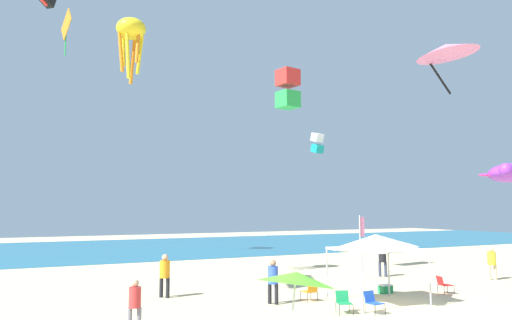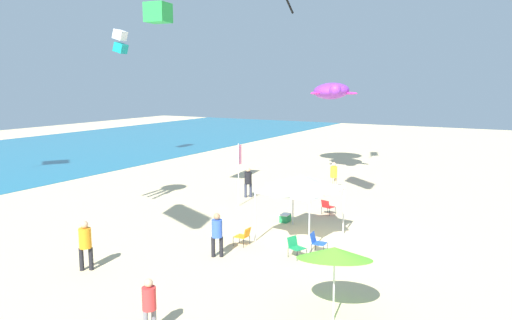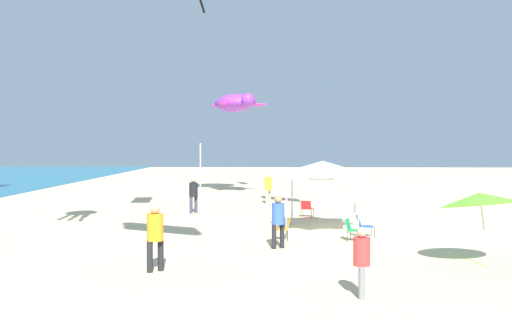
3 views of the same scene
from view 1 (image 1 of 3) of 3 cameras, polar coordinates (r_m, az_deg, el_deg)
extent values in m
cube|color=beige|center=(20.66, 18.45, -16.69)|extent=(120.00, 120.00, 0.10)
cube|color=teal|center=(51.72, -10.95, -10.10)|extent=(120.00, 27.37, 0.02)
cylinder|color=#B7B7BC|center=(19.32, 12.54, -14.17)|extent=(0.07, 0.07, 2.19)
cylinder|color=#B7B7BC|center=(21.24, 20.01, -13.20)|extent=(0.07, 0.07, 2.19)
cylinder|color=#B7B7BC|center=(21.64, 8.45, -13.34)|extent=(0.07, 0.07, 2.19)
cylinder|color=#B7B7BC|center=(23.37, 15.52, -12.63)|extent=(0.07, 0.07, 2.19)
cube|color=silver|center=(21.21, 14.10, -10.26)|extent=(3.56, 3.13, 0.10)
pyramid|color=silver|center=(21.19, 14.07, -9.35)|extent=(3.49, 3.07, 0.58)
cylinder|color=silver|center=(14.20, 4.38, -17.52)|extent=(0.40, 0.20, 2.13)
cone|color=#66D82D|center=(14.20, 4.82, -13.82)|extent=(2.34, 2.30, 0.87)
cylinder|color=black|center=(21.90, 6.55, -15.65)|extent=(0.02, 0.02, 0.40)
cylinder|color=black|center=(21.62, 5.35, -15.78)|extent=(0.02, 0.02, 0.40)
cylinder|color=black|center=(21.47, 7.34, -15.83)|extent=(0.02, 0.02, 0.40)
cylinder|color=black|center=(21.19, 6.13, -15.98)|extent=(0.02, 0.02, 0.40)
cube|color=orange|center=(21.51, 6.34, -15.29)|extent=(0.52, 0.52, 0.03)
cube|color=orange|center=(21.23, 6.77, -14.83)|extent=(0.49, 0.13, 0.41)
cylinder|color=black|center=(19.04, 13.97, -17.01)|extent=(0.02, 0.02, 0.40)
cylinder|color=black|center=(19.40, 15.12, -16.77)|extent=(0.02, 0.02, 0.40)
cylinder|color=black|center=(19.41, 12.85, -16.82)|extent=(0.02, 0.02, 0.40)
cylinder|color=black|center=(19.76, 13.99, -16.59)|extent=(0.02, 0.02, 0.40)
cube|color=blue|center=(19.36, 13.97, -16.21)|extent=(0.55, 0.55, 0.03)
cube|color=blue|center=(19.53, 13.33, -15.51)|extent=(0.50, 0.16, 0.41)
cylinder|color=black|center=(24.73, 22.52, -14.11)|extent=(0.02, 0.02, 0.40)
cylinder|color=black|center=(25.16, 21.83, -13.99)|extent=(0.02, 0.02, 0.40)
cylinder|color=black|center=(24.45, 21.48, -14.25)|extent=(0.02, 0.02, 0.40)
cylinder|color=black|center=(24.88, 20.81, -14.12)|extent=(0.02, 0.02, 0.40)
cube|color=red|center=(24.77, 21.64, -13.66)|extent=(0.64, 0.64, 0.03)
cube|color=red|center=(24.59, 21.05, -13.25)|extent=(0.25, 0.51, 0.41)
cylinder|color=black|center=(18.88, 9.91, -17.19)|extent=(0.02, 0.02, 0.40)
cylinder|color=black|center=(19.02, 11.49, -17.08)|extent=(0.02, 0.02, 0.40)
cylinder|color=black|center=(19.37, 9.48, -16.90)|extent=(0.02, 0.02, 0.40)
cylinder|color=black|center=(19.51, 11.02, -16.80)|extent=(0.02, 0.02, 0.40)
cube|color=#198C4C|center=(19.15, 10.47, -16.40)|extent=(0.67, 0.67, 0.03)
cube|color=#198C4C|center=(19.39, 10.21, -15.65)|extent=(0.51, 0.30, 0.41)
cube|color=#1E8C4C|center=(24.06, 15.15, -14.64)|extent=(0.61, 0.42, 0.36)
cube|color=white|center=(24.03, 15.14, -14.17)|extent=(0.63, 0.43, 0.04)
cylinder|color=silver|center=(27.73, 12.29, -10.15)|extent=(0.06, 0.06, 3.59)
cube|color=pink|center=(27.78, 12.53, -7.78)|extent=(0.30, 0.02, 1.10)
cylinder|color=black|center=(20.80, 1.64, -15.60)|extent=(0.16, 0.16, 0.83)
cylinder|color=black|center=(20.64, 2.45, -15.68)|extent=(0.16, 0.16, 0.83)
cylinder|color=blue|center=(20.60, 2.03, -13.52)|extent=(0.43, 0.43, 0.72)
sphere|color=#A87A56|center=(20.54, 2.03, -12.15)|extent=(0.27, 0.27, 0.27)
cylinder|color=#C6B28C|center=(30.51, 26.58, -11.87)|extent=(0.16, 0.16, 0.83)
cylinder|color=#C6B28C|center=(30.38, 26.01, -11.93)|extent=(0.16, 0.16, 0.83)
cylinder|color=yellow|center=(30.37, 26.23, -10.44)|extent=(0.43, 0.43, 0.72)
sphere|color=beige|center=(30.33, 26.19, -9.51)|extent=(0.27, 0.27, 0.27)
cylinder|color=black|center=(22.62, -11.21, -14.65)|extent=(0.17, 0.17, 0.87)
cylinder|color=black|center=(22.44, -10.46, -14.74)|extent=(0.17, 0.17, 0.87)
cylinder|color=orange|center=(22.42, -10.80, -12.63)|extent=(0.46, 0.46, 0.76)
sphere|color=tan|center=(22.36, -10.77, -11.31)|extent=(0.28, 0.28, 0.28)
cylinder|color=slate|center=(16.79, -14.80, -17.91)|extent=(0.15, 0.15, 0.75)
cylinder|color=slate|center=(16.82, -13.75, -17.92)|extent=(0.15, 0.15, 0.75)
cylinder|color=red|center=(16.67, -14.21, -15.55)|extent=(0.39, 0.39, 0.65)
sphere|color=tan|center=(16.60, -14.17, -14.02)|extent=(0.25, 0.25, 0.25)
cylinder|color=#33384C|center=(29.71, 15.17, -12.45)|extent=(0.16, 0.16, 0.84)
cylinder|color=#33384C|center=(29.72, 14.52, -12.47)|extent=(0.16, 0.16, 0.84)
cylinder|color=black|center=(29.63, 14.80, -10.95)|extent=(0.44, 0.44, 0.73)
sphere|color=tan|center=(29.59, 14.78, -9.99)|extent=(0.27, 0.27, 0.27)
cube|color=orange|center=(43.60, -21.64, 14.80)|extent=(0.55, 2.83, 2.86)
cylinder|color=green|center=(43.06, -21.73, 12.74)|extent=(0.10, 0.10, 2.03)
cube|color=white|center=(47.87, 7.30, 2.67)|extent=(1.02, 1.19, 1.03)
cube|color=teal|center=(47.72, 7.32, 1.36)|extent=(1.02, 1.19, 1.03)
cone|color=pink|center=(34.07, 21.73, 12.11)|extent=(5.36, 5.33, 1.27)
cylinder|color=black|center=(35.14, 20.90, 9.31)|extent=(1.49, 0.89, 2.56)
ellipsoid|color=yellow|center=(28.33, -14.64, 14.88)|extent=(1.61, 1.61, 1.17)
cylinder|color=yellow|center=(28.29, -15.48, 12.39)|extent=(0.28, 0.33, 1.72)
cylinder|color=orange|center=(27.74, -15.78, 12.26)|extent=(0.40, 0.20, 2.18)
cylinder|color=yellow|center=(27.32, -15.01, 12.01)|extent=(0.31, 0.42, 2.66)
cylinder|color=orange|center=(27.59, -13.92, 12.82)|extent=(0.28, 0.33, 1.72)
cylinder|color=yellow|center=(28.00, -13.67, 12.03)|extent=(0.40, 0.20, 2.18)
cylinder|color=orange|center=(28.28, -14.47, 11.37)|extent=(0.31, 0.42, 2.66)
ellipsoid|color=purple|center=(35.86, 27.93, -1.37)|extent=(4.30, 4.04, 1.38)
sphere|color=purple|center=(33.99, 27.59, -1.02)|extent=(0.85, 0.85, 0.85)
ellipsoid|color=#E02D9E|center=(35.06, 25.78, -1.62)|extent=(1.40, 0.77, 0.19)
ellipsoid|color=#E02D9E|center=(37.08, 26.67, -1.78)|extent=(1.40, 0.77, 0.19)
cube|color=red|center=(29.84, 3.80, 9.74)|extent=(1.29, 1.29, 1.00)
cube|color=green|center=(29.50, 3.82, 7.16)|extent=(1.29, 1.29, 1.00)
camera|label=2|loc=(9.86, -66.96, 16.17)|focal=35.05mm
camera|label=3|loc=(20.51, -55.13, -4.25)|focal=40.25mm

